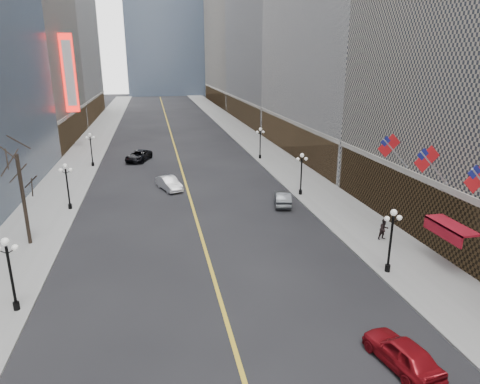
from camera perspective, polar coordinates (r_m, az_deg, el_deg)
name	(u,v)px	position (r m, az deg, el deg)	size (l,w,h in m)	color
sidewalk_east	(267,153)	(67.68, 3.66, 5.25)	(6.00, 230.00, 0.15)	gray
sidewalk_west	(81,161)	(66.25, -20.49, 3.93)	(6.00, 230.00, 0.15)	gray
lane_line	(174,145)	(75.29, -8.77, 6.26)	(0.25, 200.00, 0.02)	gold
bldg_east_c	(296,13)	(105.77, 7.46, 22.57)	(26.60, 40.60, 48.80)	#9C9C9F
bldg_east_d	(253,3)	(147.72, 1.75, 23.86)	(26.60, 46.60, 62.80)	#A29886
streetlamp_east_1	(391,234)	(30.43, 19.53, -5.34)	(1.26, 0.44, 4.52)	black
streetlamp_east_2	(301,170)	(45.94, 8.20, 2.98)	(1.26, 0.44, 4.52)	black
streetlamp_east_3	(260,140)	(62.79, 2.71, 6.96)	(1.26, 0.44, 4.52)	black
streetlamp_west_1	(10,267)	(27.67, -28.37, -8.78)	(1.26, 0.44, 4.52)	black
streetlamp_west_2	(67,182)	(44.15, -22.07, 1.29)	(1.26, 0.44, 4.52)	black
streetlamp_west_3	(91,146)	(61.49, -19.26, 5.80)	(1.26, 0.44, 4.52)	black
flag_4	(429,161)	(32.66, 23.85, 3.77)	(2.87, 0.12, 2.87)	#B2B2B7
flag_5	(391,147)	(36.75, 19.45, 5.62)	(2.87, 0.12, 2.87)	#B2B2B7
awning_c	(449,227)	(32.74, 26.07, -4.21)	(1.40, 4.00, 0.93)	maroon
theatre_marquee	(69,73)	(74.96, -21.81, 14.46)	(2.00, 0.55, 12.00)	red
tree_west_far	(19,169)	(36.21, -27.42, 2.79)	(3.60, 3.60, 7.92)	#2D231C
car_nb_mid	(169,183)	(48.84, -9.43, 1.15)	(1.57, 4.50, 1.48)	silver
car_nb_far	(139,156)	(63.78, -13.37, 4.71)	(2.53, 5.49, 1.53)	black
car_sb_mid	(402,353)	(23.04, 20.82, -19.40)	(1.74, 4.33, 1.47)	maroon
car_sb_far	(283,198)	(43.31, 5.72, -0.81)	(1.52, 4.37, 1.44)	#424549
ped_east_walk	(384,229)	(36.38, 18.63, -4.74)	(0.85, 0.46, 1.74)	black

